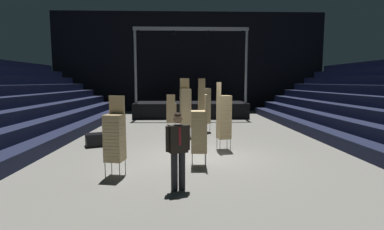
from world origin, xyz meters
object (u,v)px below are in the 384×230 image
(chair_stack_front_right, at_px, (204,105))
(chair_stack_mid_centre, at_px, (115,137))
(chair_stack_rear_left, at_px, (171,113))
(equipment_road_case, at_px, (98,140))
(stage_riser, at_px, (191,108))
(chair_stack_mid_right, at_px, (199,131))
(chair_stack_mid_left, at_px, (185,108))
(man_with_tie, at_px, (178,147))
(chair_stack_front_left, at_px, (224,116))

(chair_stack_front_right, relative_size, chair_stack_mid_centre, 1.25)
(chair_stack_rear_left, height_order, equipment_road_case, chair_stack_rear_left)
(stage_riser, xyz_separation_m, equipment_road_case, (-3.73, -9.13, -0.36))
(chair_stack_front_right, distance_m, chair_stack_mid_right, 5.85)
(chair_stack_front_right, bearing_deg, equipment_road_case, -97.45)
(equipment_road_case, bearing_deg, chair_stack_rear_left, 51.61)
(chair_stack_front_right, height_order, chair_stack_mid_left, same)
(chair_stack_mid_centre, height_order, equipment_road_case, chair_stack_mid_centre)
(chair_stack_mid_left, relative_size, chair_stack_mid_right, 1.25)
(man_with_tie, xyz_separation_m, chair_stack_front_right, (1.14, 7.70, 0.29))
(man_with_tie, distance_m, chair_stack_mid_left, 6.43)
(chair_stack_front_left, distance_m, chair_stack_rear_left, 4.59)
(stage_riser, distance_m, chair_stack_mid_left, 7.43)
(equipment_road_case, bearing_deg, chair_stack_mid_left, 27.85)
(chair_stack_mid_left, height_order, chair_stack_mid_right, chair_stack_mid_left)
(stage_riser, bearing_deg, chair_stack_mid_centre, -100.01)
(chair_stack_mid_left, relative_size, chair_stack_mid_centre, 1.25)
(chair_stack_mid_right, relative_size, chair_stack_rear_left, 1.14)
(chair_stack_mid_left, bearing_deg, stage_riser, -103.17)
(chair_stack_mid_centre, distance_m, equipment_road_case, 4.01)
(equipment_road_case, bearing_deg, stage_riser, 67.81)
(chair_stack_rear_left, distance_m, equipment_road_case, 4.29)
(stage_riser, distance_m, chair_stack_mid_centre, 12.99)
(chair_stack_mid_centre, xyz_separation_m, chair_stack_rear_left, (1.16, 6.97, -0.13))
(chair_stack_front_right, xyz_separation_m, chair_stack_rear_left, (-1.59, 0.30, -0.38))
(man_with_tie, height_order, chair_stack_mid_left, chair_stack_mid_left)
(chair_stack_mid_right, xyz_separation_m, equipment_road_case, (-3.65, 2.80, -0.79))
(chair_stack_mid_right, bearing_deg, chair_stack_mid_centre, 112.59)
(man_with_tie, height_order, chair_stack_front_right, chair_stack_front_right)
(stage_riser, height_order, chair_stack_mid_right, stage_riser)
(stage_riser, bearing_deg, chair_stack_front_right, -85.33)
(chair_stack_mid_left, height_order, chair_stack_rear_left, chair_stack_mid_left)
(chair_stack_front_right, relative_size, chair_stack_mid_right, 1.25)
(chair_stack_mid_left, xyz_separation_m, equipment_road_case, (-3.30, -1.75, -1.04))
(chair_stack_mid_left, relative_size, equipment_road_case, 2.84)
(chair_stack_front_left, relative_size, equipment_road_case, 2.66)
(chair_stack_front_left, height_order, chair_stack_mid_left, chair_stack_mid_left)
(chair_stack_front_left, xyz_separation_m, equipment_road_case, (-4.63, 0.80, -0.96))
(chair_stack_mid_right, xyz_separation_m, chair_stack_mid_centre, (-2.18, -0.85, 0.00))
(stage_riser, height_order, chair_stack_front_right, stage_riser)
(equipment_road_case, bearing_deg, chair_stack_mid_centre, -68.07)
(man_with_tie, relative_size, chair_stack_front_right, 0.68)
(man_with_tie, bearing_deg, chair_stack_mid_left, -113.58)
(stage_riser, height_order, chair_stack_mid_left, stage_riser)
(man_with_tie, height_order, chair_stack_mid_right, chair_stack_mid_right)
(stage_riser, bearing_deg, chair_stack_rear_left, -100.65)
(chair_stack_mid_left, xyz_separation_m, chair_stack_mid_centre, (-1.84, -5.40, -0.25))
(chair_stack_front_right, height_order, chair_stack_rear_left, chair_stack_front_right)
(man_with_tie, height_order, chair_stack_front_left, chair_stack_front_left)
(equipment_road_case, bearing_deg, chair_stack_mid_right, -37.43)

